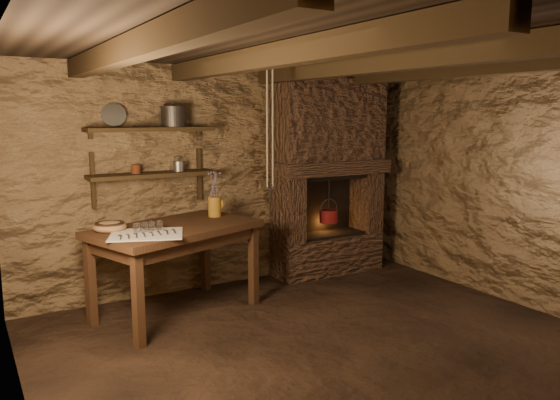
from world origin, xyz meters
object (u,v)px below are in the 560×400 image
red_pot (329,215)px  work_table (176,267)px  iron_stockpot (173,118)px  stoneware_jug (215,197)px  wooden_bowl (110,227)px

red_pot → work_table: bearing=-169.4°
work_table → iron_stockpot: (0.20, 0.50, 1.39)m
stoneware_jug → wooden_bowl: (-1.09, -0.15, -0.16)m
iron_stockpot → stoneware_jug: bearing=-41.7°
work_table → stoneware_jug: bearing=5.0°
wooden_bowl → red_pot: red_pot is taller
iron_stockpot → red_pot: 2.18m
wooden_bowl → red_pot: (2.62, 0.31, -0.20)m
work_table → iron_stockpot: bearing=49.7°
work_table → red_pot: bearing=-8.3°
red_pot → wooden_bowl: bearing=-173.3°
stoneware_jug → iron_stockpot: 0.90m
work_table → red_pot: red_pot is taller
wooden_bowl → iron_stockpot: (0.78, 0.43, 0.96)m
work_table → wooden_bowl: size_ratio=5.82×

